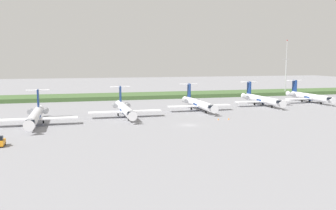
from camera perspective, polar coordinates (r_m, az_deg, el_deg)
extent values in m
plane|color=gray|center=(128.17, -0.94, -0.89)|extent=(500.00, 500.00, 0.00)
cube|color=#426033|center=(173.47, -4.65, 1.47)|extent=(320.00, 20.00, 1.76)
cylinder|color=white|center=(105.88, -20.31, -1.69)|extent=(2.70, 24.00, 2.70)
cone|color=white|center=(92.62, -21.09, -2.93)|extent=(2.70, 3.00, 2.70)
cone|color=white|center=(119.69, -19.69, -0.69)|extent=(2.30, 4.00, 2.29)
cube|color=black|center=(94.40, -20.98, -2.45)|extent=(2.03, 1.80, 0.90)
cylinder|color=navy|center=(105.90, -20.31, -1.77)|extent=(2.76, 3.60, 2.76)
cube|color=white|center=(105.73, -23.54, -2.18)|extent=(11.00, 3.20, 0.36)
cube|color=white|center=(104.56, -17.13, -2.00)|extent=(11.00, 3.20, 0.36)
cube|color=navy|center=(116.27, -19.89, 1.04)|extent=(0.36, 3.20, 5.20)
cube|color=white|center=(116.36, -19.93, 2.23)|extent=(6.80, 1.80, 0.24)
cylinder|color=gray|center=(115.15, -21.01, -0.94)|extent=(1.50, 3.40, 1.50)
cylinder|color=gray|center=(114.74, -18.77, -0.88)|extent=(1.50, 3.40, 1.50)
cylinder|color=gray|center=(98.80, -20.68, -3.16)|extent=(0.20, 0.20, 0.65)
cylinder|color=black|center=(98.89, -20.67, -3.47)|extent=(0.30, 0.90, 0.90)
cylinder|color=black|center=(108.74, -21.15, -2.57)|extent=(0.35, 0.90, 0.90)
cylinder|color=black|center=(108.38, -19.15, -2.52)|extent=(0.35, 0.90, 0.90)
cylinder|color=white|center=(114.31, -6.84, -0.68)|extent=(2.70, 24.00, 2.70)
cone|color=white|center=(101.10, -5.77, -1.68)|extent=(2.70, 3.00, 2.70)
cone|color=white|center=(128.08, -7.72, 0.14)|extent=(2.30, 4.00, 2.29)
cube|color=black|center=(102.88, -5.94, -1.26)|extent=(2.02, 1.80, 0.90)
cylinder|color=navy|center=(114.34, -6.84, -0.75)|extent=(2.76, 3.60, 2.76)
cube|color=white|center=(112.76, -9.74, -1.15)|extent=(11.00, 3.20, 0.36)
cube|color=white|center=(114.38, -3.84, -0.94)|extent=(11.00, 3.20, 0.36)
cube|color=navy|center=(124.71, -7.57, 1.78)|extent=(0.36, 3.20, 5.20)
cube|color=white|center=(124.81, -7.61, 2.89)|extent=(6.80, 1.80, 0.24)
cylinder|color=gray|center=(123.07, -8.48, -0.06)|extent=(1.50, 3.40, 1.50)
cylinder|color=gray|center=(123.64, -6.41, 0.01)|extent=(1.50, 3.40, 1.50)
cylinder|color=gray|center=(107.24, -6.27, -1.96)|extent=(0.20, 0.20, 0.65)
cylinder|color=black|center=(107.33, -6.27, -2.25)|extent=(0.30, 0.90, 0.90)
cylinder|color=black|center=(116.71, -7.92, -1.53)|extent=(0.35, 0.90, 0.90)
cylinder|color=black|center=(117.22, -6.07, -1.46)|extent=(0.35, 0.90, 0.90)
cylinder|color=white|center=(128.25, 4.87, 0.19)|extent=(2.70, 24.00, 2.70)
cone|color=white|center=(115.74, 7.12, -0.58)|extent=(2.70, 3.00, 2.70)
cone|color=white|center=(141.43, 2.96, 0.85)|extent=(2.29, 4.00, 2.29)
cube|color=black|center=(117.42, 6.77, -0.24)|extent=(2.03, 1.80, 0.90)
cylinder|color=navy|center=(128.27, 4.87, 0.13)|extent=(2.76, 3.60, 2.76)
cube|color=white|center=(125.53, 2.48, -0.22)|extent=(11.00, 3.20, 0.36)
cube|color=white|center=(129.51, 7.48, -0.05)|extent=(11.00, 3.20, 0.36)
cube|color=navy|center=(138.21, 3.35, 2.35)|extent=(0.36, 3.20, 5.20)
cube|color=white|center=(138.32, 3.32, 3.35)|extent=(6.80, 1.80, 0.24)
cylinder|color=gray|center=(136.18, 2.68, 0.70)|extent=(1.50, 3.40, 1.50)
cylinder|color=gray|center=(137.59, 4.46, 0.75)|extent=(1.50, 3.40, 1.50)
cylinder|color=gray|center=(121.52, 6.04, -0.89)|extent=(0.20, 0.20, 0.65)
cylinder|color=black|center=(121.60, 6.04, -1.15)|extent=(0.30, 0.90, 0.90)
cylinder|color=black|center=(130.14, 3.72, -0.59)|extent=(0.35, 0.90, 0.90)
cylinder|color=black|center=(131.39, 5.29, -0.53)|extent=(0.35, 0.90, 0.90)
cylinder|color=white|center=(146.53, 14.66, 0.85)|extent=(2.70, 24.00, 2.70)
cone|color=white|center=(135.02, 17.47, 0.24)|extent=(2.70, 3.00, 2.70)
cone|color=white|center=(158.80, 12.18, 1.38)|extent=(2.30, 4.00, 2.29)
cube|color=black|center=(136.57, 17.06, 0.52)|extent=(2.03, 1.80, 0.90)
cylinder|color=navy|center=(146.55, 14.66, 0.79)|extent=(2.76, 3.60, 2.76)
cube|color=white|center=(142.91, 12.79, 0.50)|extent=(11.00, 3.20, 0.36)
cube|color=white|center=(148.74, 16.83, 0.63)|extent=(11.00, 3.20, 0.36)
cube|color=navy|center=(155.81, 12.72, 2.72)|extent=(0.36, 3.20, 5.20)
cube|color=white|center=(155.91, 12.70, 3.61)|extent=(6.80, 1.80, 0.24)
cylinder|color=gray|center=(153.51, 12.25, 1.27)|extent=(1.50, 3.40, 1.50)
cylinder|color=gray|center=(155.60, 13.73, 1.30)|extent=(1.50, 3.40, 1.50)
cylinder|color=gray|center=(140.31, 16.13, -0.07)|extent=(0.20, 0.20, 0.65)
cylinder|color=black|center=(140.38, 16.13, -0.29)|extent=(0.30, 0.90, 0.90)
cylinder|color=black|center=(147.92, 13.54, 0.16)|extent=(0.35, 0.90, 0.90)
cylinder|color=black|center=(149.76, 14.82, 0.20)|extent=(0.35, 0.90, 0.90)
cylinder|color=white|center=(163.99, 21.52, 1.23)|extent=(2.70, 24.00, 2.70)
cone|color=white|center=(153.39, 24.49, 0.71)|extent=(2.70, 3.00, 2.70)
cone|color=white|center=(175.41, 18.82, 1.69)|extent=(2.29, 4.00, 2.29)
cube|color=black|center=(154.81, 24.06, 0.96)|extent=(2.03, 1.80, 0.90)
cylinder|color=navy|center=(164.00, 21.52, 1.17)|extent=(2.76, 3.60, 2.76)
cube|color=white|center=(159.81, 20.01, 0.93)|extent=(11.00, 3.20, 0.36)
cube|color=white|center=(166.82, 23.35, 1.02)|extent=(11.00, 3.20, 0.36)
cube|color=navy|center=(172.62, 19.42, 2.90)|extent=(0.36, 3.20, 5.20)
cube|color=white|center=(172.73, 19.40, 3.70)|extent=(6.80, 1.80, 0.24)
cylinder|color=gray|center=(170.17, 19.08, 1.59)|extent=(1.50, 3.40, 1.50)
cylinder|color=gray|center=(172.71, 20.32, 1.62)|extent=(1.50, 3.40, 1.50)
cylinder|color=gray|center=(158.24, 23.08, 0.43)|extent=(0.20, 0.20, 0.65)
cylinder|color=black|center=(158.30, 23.07, 0.23)|extent=(0.30, 0.90, 0.90)
cylinder|color=black|center=(165.01, 20.46, 0.61)|extent=(0.35, 0.90, 0.90)
cylinder|color=black|center=(167.23, 21.53, 0.64)|extent=(0.35, 0.90, 0.90)
cylinder|color=#B2B2B7|center=(197.70, 18.15, 4.20)|extent=(0.50, 0.50, 18.06)
cylinder|color=#B2B2B7|center=(197.57, 18.31, 8.22)|extent=(0.28, 0.28, 9.72)
cube|color=#B2B2B7|center=(197.51, 18.26, 6.93)|extent=(4.40, 0.20, 0.20)
sphere|color=red|center=(197.77, 18.37, 9.70)|extent=(0.50, 0.50, 0.50)
cube|color=orange|center=(82.84, -25.06, -5.39)|extent=(1.70, 3.20, 1.10)
cylinder|color=black|center=(81.89, -24.64, -5.90)|extent=(0.22, 0.60, 0.60)
cylinder|color=black|center=(83.74, -24.42, -5.62)|extent=(0.22, 0.60, 0.60)
cone|color=orange|center=(109.16, 7.97, -2.22)|extent=(0.44, 0.44, 0.55)
cone|color=orange|center=(110.18, 9.61, -2.16)|extent=(0.44, 0.44, 0.55)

